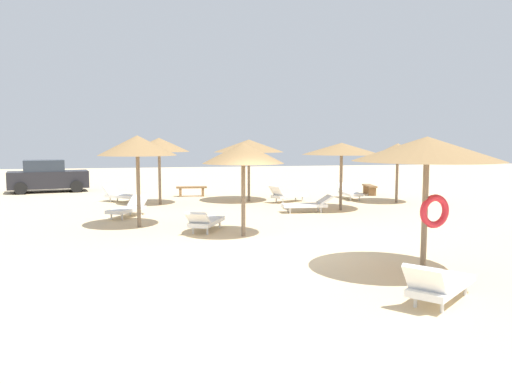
{
  "coord_description": "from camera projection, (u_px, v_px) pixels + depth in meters",
  "views": [
    {
      "loc": [
        -3.19,
        -11.82,
        2.77
      ],
      "look_at": [
        0.0,
        3.0,
        1.2
      ],
      "focal_mm": 35.29,
      "sensor_mm": 36.0,
      "label": 1
    }
  ],
  "objects": [
    {
      "name": "ground_plane",
      "position": [
        281.0,
        252.0,
        12.45
      ],
      "size": [
        80.0,
        80.0,
        0.0
      ],
      "primitive_type": "plane",
      "color": "beige"
    },
    {
      "name": "parasol_0",
      "position": [
        249.0,
        146.0,
        22.56
      ],
      "size": [
        3.15,
        3.15,
        2.79
      ],
      "color": "#75604C",
      "rests_on": "ground"
    },
    {
      "name": "parasol_1",
      "position": [
        243.0,
        153.0,
        14.32
      ],
      "size": [
        2.34,
        2.34,
        2.7
      ],
      "color": "#75604C",
      "rests_on": "ground"
    },
    {
      "name": "parasol_2",
      "position": [
        427.0,
        150.0,
        10.1
      ],
      "size": [
        3.0,
        3.0,
        2.84
      ],
      "color": "#75604C",
      "rests_on": "ground"
    },
    {
      "name": "parasol_3",
      "position": [
        398.0,
        151.0,
        22.15
      ],
      "size": [
        2.5,
        2.5,
        2.63
      ],
      "color": "#75604C",
      "rests_on": "ground"
    },
    {
      "name": "parasol_4",
      "position": [
        137.0,
        146.0,
        15.82
      ],
      "size": [
        2.47,
        2.47,
        2.92
      ],
      "color": "#75604C",
      "rests_on": "ground"
    },
    {
      "name": "parasol_5",
      "position": [
        342.0,
        149.0,
        19.71
      ],
      "size": [
        3.08,
        3.08,
        2.66
      ],
      "color": "#75604C",
      "rests_on": "ground"
    },
    {
      "name": "parasol_7",
      "position": [
        159.0,
        145.0,
        21.46
      ],
      "size": [
        2.6,
        2.6,
        2.87
      ],
      "color": "#75604C",
      "rests_on": "ground"
    },
    {
      "name": "lounger_0",
      "position": [
        287.0,
        195.0,
        22.48
      ],
      "size": [
        1.93,
        1.42,
        0.81
      ],
      "color": "white",
      "rests_on": "ground"
    },
    {
      "name": "lounger_1",
      "position": [
        205.0,
        221.0,
        15.24
      ],
      "size": [
        1.39,
        1.98,
        0.72
      ],
      "color": "white",
      "rests_on": "ground"
    },
    {
      "name": "lounger_2",
      "position": [
        439.0,
        284.0,
        8.54
      ],
      "size": [
        1.84,
        1.65,
        0.81
      ],
      "color": "white",
      "rests_on": "ground"
    },
    {
      "name": "lounger_3",
      "position": [
        349.0,
        192.0,
        23.7
      ],
      "size": [
        0.71,
        1.91,
        0.72
      ],
      "color": "white",
      "rests_on": "ground"
    },
    {
      "name": "lounger_4",
      "position": [
        128.0,
        208.0,
        18.2
      ],
      "size": [
        1.52,
        1.95,
        0.71
      ],
      "color": "white",
      "rests_on": "ground"
    },
    {
      "name": "lounger_5",
      "position": [
        308.0,
        204.0,
        19.28
      ],
      "size": [
        1.94,
        0.77,
        0.66
      ],
      "color": "white",
      "rests_on": "ground"
    },
    {
      "name": "lounger_7",
      "position": [
        121.0,
        195.0,
        22.45
      ],
      "size": [
        1.83,
        1.73,
        0.75
      ],
      "color": "white",
      "rests_on": "ground"
    },
    {
      "name": "bench_0",
      "position": [
        370.0,
        188.0,
        25.59
      ],
      "size": [
        0.65,
        1.55,
        0.49
      ],
      "color": "brown",
      "rests_on": "ground"
    },
    {
      "name": "bench_1",
      "position": [
        192.0,
        189.0,
        24.8
      ],
      "size": [
        1.53,
        0.52,
        0.49
      ],
      "color": "brown",
      "rests_on": "ground"
    },
    {
      "name": "parked_car",
      "position": [
        48.0,
        177.0,
        26.86
      ],
      "size": [
        4.25,
        2.59,
        1.72
      ],
      "color": "black",
      "rests_on": "ground"
    }
  ]
}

